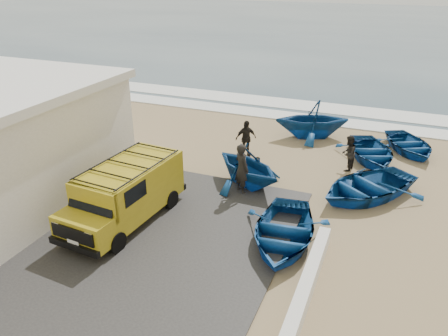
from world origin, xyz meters
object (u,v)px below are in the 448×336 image
(boat_near_left, at_px, (283,232))
(boat_far_left, at_px, (312,119))
(parapet, at_px, (304,295))
(fisherman_back, at_px, (246,138))
(fisherman_middle, at_px, (348,153))
(van, at_px, (126,192))
(fisherman_front, at_px, (242,169))
(boat_far_right, at_px, (409,144))
(boat_mid_left, at_px, (247,165))
(boat_mid_right, at_px, (371,152))
(boat_near_right, at_px, (367,186))

(boat_near_left, relative_size, boat_far_left, 1.09)
(parapet, bearing_deg, fisherman_back, 118.21)
(boat_far_left, height_order, fisherman_middle, boat_far_left)
(van, distance_m, fisherman_middle, 9.49)
(fisherman_front, bearing_deg, boat_far_right, -94.44)
(boat_mid_left, height_order, fisherman_front, fisherman_front)
(boat_mid_left, relative_size, boat_mid_right, 0.88)
(boat_mid_right, relative_size, fisherman_middle, 2.41)
(boat_near_right, relative_size, fisherman_back, 2.53)
(boat_near_right, bearing_deg, boat_near_left, -79.73)
(boat_near_left, distance_m, boat_mid_right, 8.09)
(boat_mid_right, xyz_separation_m, fisherman_front, (-4.33, -5.14, 0.61))
(boat_far_left, height_order, fisherman_front, fisherman_front)
(boat_far_left, xyz_separation_m, fisherman_back, (-2.31, -3.51, -0.12))
(van, bearing_deg, fisherman_middle, 51.94)
(parapet, bearing_deg, boat_near_right, 82.18)
(van, xyz_separation_m, boat_far_right, (8.83, 10.16, -0.74))
(boat_near_left, height_order, boat_far_right, boat_near_left)
(parapet, height_order, boat_mid_left, boat_mid_left)
(boat_far_right, bearing_deg, boat_near_left, -137.16)
(boat_mid_left, bearing_deg, boat_mid_right, -14.13)
(boat_near_right, bearing_deg, fisherman_middle, 152.20)
(boat_mid_right, distance_m, boat_far_right, 2.29)
(boat_far_left, bearing_deg, boat_far_right, 65.13)
(fisherman_front, height_order, fisherman_middle, fisherman_front)
(boat_near_right, bearing_deg, fisherman_front, -124.88)
(parapet, height_order, boat_far_right, boat_far_right)
(boat_near_right, height_order, fisherman_middle, fisherman_middle)
(van, xyz_separation_m, boat_mid_right, (7.25, 8.51, -0.72))
(boat_near_right, distance_m, boat_mid_right, 3.71)
(boat_far_right, bearing_deg, fisherman_back, 178.67)
(boat_far_right, bearing_deg, fisherman_front, -157.80)
(fisherman_back, bearing_deg, boat_mid_left, -110.72)
(boat_near_left, distance_m, fisherman_front, 3.65)
(parapet, xyz_separation_m, boat_mid_left, (-3.58, 5.84, 0.59))
(boat_near_left, xyz_separation_m, boat_near_right, (2.13, 4.15, 0.03))
(van, bearing_deg, boat_mid_left, 58.50)
(van, bearing_deg, boat_near_left, 11.64)
(fisherman_back, bearing_deg, fisherman_middle, -39.70)
(van, relative_size, boat_far_left, 1.35)
(van, distance_m, fisherman_back, 7.10)
(boat_near_left, xyz_separation_m, fisherman_front, (-2.38, 2.71, 0.59))
(van, height_order, boat_near_right, van)
(fisherman_back, bearing_deg, boat_near_left, -102.33)
(boat_mid_right, bearing_deg, boat_near_left, -124.79)
(boat_near_right, xyz_separation_m, fisherman_front, (-4.50, -1.44, 0.56))
(boat_mid_left, distance_m, boat_far_right, 8.54)
(fisherman_middle, bearing_deg, boat_mid_left, -38.86)
(boat_mid_right, height_order, boat_far_left, boat_far_left)
(parapet, relative_size, fisherman_middle, 3.88)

